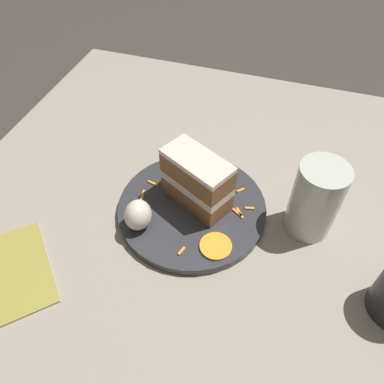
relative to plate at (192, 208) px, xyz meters
The scene contains 8 objects.
ground_plane 0.08m from the plate, 129.80° to the right, with size 6.00×6.00×0.00m, color #38332D.
dining_table 0.07m from the plate, 129.80° to the right, with size 1.03×0.99×0.04m, color gray.
plate is the anchor object (origin of this frame).
cake_slice 0.06m from the plate, 16.64° to the right, with size 0.10×0.13×0.10m.
cream_dollop 0.10m from the plate, 133.72° to the left, with size 0.05×0.04×0.05m, color silver.
orange_garnish 0.09m from the plate, 138.50° to the right, with size 0.05×0.05×0.00m, color orange.
carrot_shreds_scatter 0.02m from the plate, 79.86° to the right, with size 0.17×0.20×0.00m.
drinking_glass 0.20m from the plate, 80.96° to the right, with size 0.08×0.08×0.13m.
Camera 1 is at (-0.35, -0.07, 0.55)m, focal length 35.00 mm.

